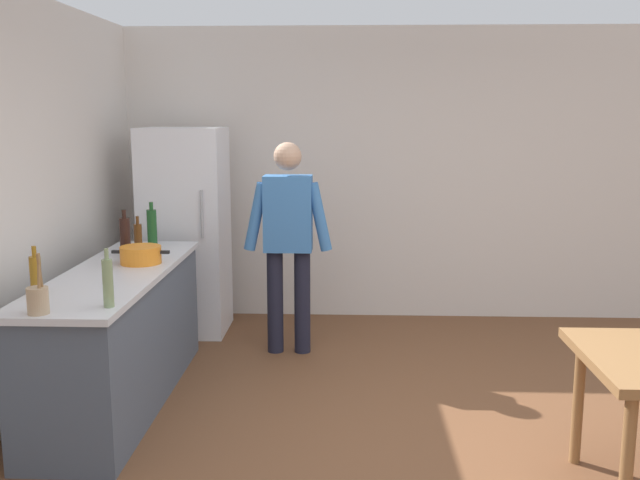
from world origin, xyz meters
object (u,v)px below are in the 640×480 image
(cooking_pot, at_px, (141,255))
(utensil_jar, at_px, (38,299))
(bottle_wine_green, at_px, (152,227))
(person, at_px, (288,234))
(bottle_beer_brown, at_px, (138,236))
(bottle_oil_amber, at_px, (36,274))
(bottle_wine_dark, at_px, (125,236))
(bottle_vinegar_tall, at_px, (108,282))
(refrigerator, at_px, (186,231))

(cooking_pot, xyz_separation_m, utensil_jar, (-0.17, -1.26, 0.02))
(cooking_pot, height_order, bottle_wine_green, bottle_wine_green)
(person, xyz_separation_m, bottle_wine_green, (-1.06, -0.12, 0.07))
(bottle_beer_brown, bearing_deg, cooking_pot, -71.71)
(person, xyz_separation_m, bottle_oil_amber, (-1.31, -1.66, 0.04))
(cooking_pot, relative_size, bottle_wine_dark, 1.18)
(utensil_jar, distance_m, bottle_wine_dark, 1.50)
(utensil_jar, relative_size, bottle_wine_dark, 0.94)
(bottle_oil_amber, xyz_separation_m, bottle_wine_green, (0.25, 1.54, 0.03))
(utensil_jar, height_order, bottle_wine_dark, bottle_wine_dark)
(person, relative_size, bottle_vinegar_tall, 5.31)
(bottle_beer_brown, distance_m, bottle_wine_green, 0.22)
(refrigerator, distance_m, bottle_vinegar_tall, 2.47)
(bottle_wine_green, bearing_deg, refrigerator, 80.88)
(bottle_wine_green, bearing_deg, bottle_vinegar_tall, -81.86)
(person, distance_m, bottle_vinegar_tall, 2.07)
(refrigerator, xyz_separation_m, bottle_wine_green, (-0.11, -0.67, 0.15))
(cooking_pot, xyz_separation_m, bottle_oil_amber, (-0.36, -0.86, 0.06))
(refrigerator, distance_m, utensil_jar, 2.61)
(bottle_oil_amber, bearing_deg, bottle_wine_dark, 80.96)
(utensil_jar, relative_size, bottle_beer_brown, 1.23)
(refrigerator, bearing_deg, bottle_vinegar_tall, -86.54)
(bottle_oil_amber, bearing_deg, person, 51.70)
(refrigerator, bearing_deg, utensil_jar, -93.77)
(bottle_wine_dark, distance_m, bottle_vinegar_tall, 1.40)
(bottle_beer_brown, bearing_deg, utensil_jar, -90.51)
(bottle_wine_green, bearing_deg, person, 6.34)
(bottle_oil_amber, relative_size, bottle_wine_green, 0.82)
(refrigerator, bearing_deg, cooking_pot, -90.09)
(bottle_wine_dark, height_order, bottle_oil_amber, bottle_wine_dark)
(person, relative_size, cooking_pot, 4.25)
(refrigerator, bearing_deg, bottle_wine_dark, -99.35)
(bottle_beer_brown, height_order, bottle_oil_amber, bottle_oil_amber)
(refrigerator, relative_size, bottle_wine_dark, 5.29)
(cooking_pot, bearing_deg, refrigerator, 89.91)
(refrigerator, xyz_separation_m, utensil_jar, (-0.17, -2.61, 0.08))
(bottle_wine_dark, bearing_deg, bottle_wine_green, 80.30)
(person, xyz_separation_m, bottle_vinegar_tall, (-0.80, -1.91, 0.06))
(person, bearing_deg, cooking_pot, -140.02)
(refrigerator, relative_size, bottle_wine_green, 5.29)
(utensil_jar, distance_m, bottle_beer_brown, 1.72)
(bottle_wine_dark, bearing_deg, bottle_beer_brown, 83.26)
(cooking_pot, bearing_deg, bottle_wine_green, 98.80)
(cooking_pot, distance_m, bottle_vinegar_tall, 1.13)
(person, bearing_deg, utensil_jar, -118.63)
(utensil_jar, bearing_deg, refrigerator, 86.23)
(bottle_beer_brown, xyz_separation_m, bottle_wine_green, (0.05, 0.21, 0.04))
(bottle_beer_brown, xyz_separation_m, bottle_oil_amber, (-0.20, -1.32, 0.01))
(bottle_beer_brown, relative_size, bottle_vinegar_tall, 0.81)
(cooking_pot, bearing_deg, bottle_vinegar_tall, -82.27)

